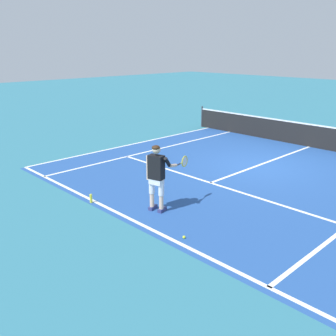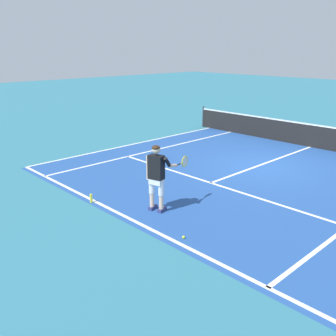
# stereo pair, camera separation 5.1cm
# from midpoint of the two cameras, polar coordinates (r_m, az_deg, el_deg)

# --- Properties ---
(ground_plane) EXTENTS (80.00, 80.00, 0.00)m
(ground_plane) POSITION_cam_midpoint_polar(r_m,az_deg,el_deg) (13.64, 13.24, 0.34)
(ground_plane) COLOR teal
(court_inner_surface) EXTENTS (10.98, 10.18, 0.00)m
(court_inner_surface) POSITION_cam_midpoint_polar(r_m,az_deg,el_deg) (12.80, 10.65, -0.62)
(court_inner_surface) COLOR #234C93
(court_inner_surface) RESTS_ON ground
(line_baseline) EXTENTS (10.98, 0.10, 0.01)m
(line_baseline) POSITION_cam_midpoint_polar(r_m,az_deg,el_deg) (9.47, -7.02, -7.06)
(line_baseline) COLOR white
(line_baseline) RESTS_ON ground
(line_service) EXTENTS (8.23, 0.10, 0.01)m
(line_service) POSITION_cam_midpoint_polar(r_m,az_deg,el_deg) (11.65, 6.31, -2.23)
(line_service) COLOR white
(line_service) RESTS_ON ground
(line_centre_service) EXTENTS (0.10, 6.40, 0.01)m
(line_centre_service) POSITION_cam_midpoint_polar(r_m,az_deg,el_deg) (14.16, 14.65, 0.88)
(line_centre_service) COLOR white
(line_centre_service) RESTS_ON ground
(line_singles_left) EXTENTS (0.10, 9.78, 0.01)m
(line_singles_left) POSITION_cam_midpoint_polar(r_m,az_deg,el_deg) (15.42, -1.85, 2.81)
(line_singles_left) COLOR white
(line_singles_left) RESTS_ON ground
(line_doubles_left) EXTENTS (0.10, 9.78, 0.01)m
(line_doubles_left) POSITION_cam_midpoint_polar(r_m,az_deg,el_deg) (16.43, -5.08, 3.68)
(line_doubles_left) COLOR white
(line_doubles_left) RESTS_ON ground
(tennis_net) EXTENTS (11.96, 0.08, 1.07)m
(tennis_net) POSITION_cam_midpoint_polar(r_m,az_deg,el_deg) (16.79, 20.57, 4.65)
(tennis_net) COLOR #333338
(tennis_net) RESTS_ON ground
(tennis_player) EXTENTS (0.59, 1.21, 1.71)m
(tennis_player) POSITION_cam_midpoint_polar(r_m,az_deg,el_deg) (9.32, -1.79, -0.84)
(tennis_player) COLOR navy
(tennis_player) RESTS_ON ground
(tennis_ball_near_feet) EXTENTS (0.07, 0.07, 0.07)m
(tennis_ball_near_feet) POSITION_cam_midpoint_polar(r_m,az_deg,el_deg) (8.33, 2.25, -10.36)
(tennis_ball_near_feet) COLOR #CCE02D
(tennis_ball_near_feet) RESTS_ON ground
(water_bottle) EXTENTS (0.07, 0.07, 0.24)m
(water_bottle) POSITION_cam_midpoint_polar(r_m,az_deg,el_deg) (10.30, -11.66, -4.52)
(water_bottle) COLOR yellow
(water_bottle) RESTS_ON ground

